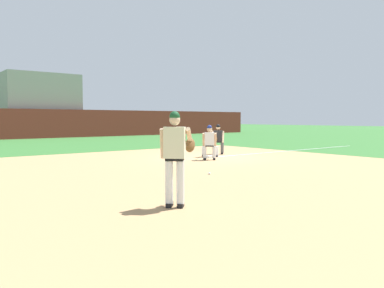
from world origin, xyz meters
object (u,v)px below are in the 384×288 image
object	(u,v)px
first_baseman	(210,141)
first_base_bag	(209,157)
umpire	(218,138)
baseball	(209,174)
pitcher	(176,153)
baserunner	(209,141)

from	to	relation	value
first_baseman	first_base_bag	bearing A→B (deg)	-140.79
first_base_bag	umpire	distance (m)	1.84
first_base_bag	first_baseman	xyz separation A→B (m)	(0.18, 0.15, 0.69)
baseball	first_baseman	size ratio (longest dim) A/B	0.06
baseball	pitcher	size ratio (longest dim) A/B	0.04
first_base_bag	pitcher	size ratio (longest dim) A/B	0.20
pitcher	baserunner	bearing A→B (deg)	44.93
baseball	first_baseman	world-z (taller)	first_baseman
first_baseman	baserunner	distance (m)	1.20
first_base_bag	first_baseman	world-z (taller)	first_baseman
pitcher	baserunner	distance (m)	8.46
first_base_bag	pitcher	world-z (taller)	pitcher
pitcher	baserunner	size ratio (longest dim) A/B	1.27
baserunner	umpire	bearing A→B (deg)	40.16
first_base_bag	umpire	world-z (taller)	umpire
first_baseman	umpire	distance (m)	1.44
baseball	umpire	distance (m)	6.80
baseball	baserunner	world-z (taller)	baserunner
first_base_bag	baserunner	world-z (taller)	baserunner
baserunner	umpire	xyz separation A→B (m)	(2.00, 1.69, 0.00)
pitcher	umpire	distance (m)	11.07
baseball	umpire	xyz separation A→B (m)	(4.71, 4.85, 0.76)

